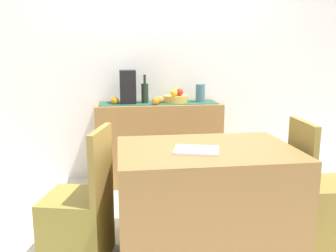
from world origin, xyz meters
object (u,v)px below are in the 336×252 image
sideboard_console (159,143)px  chair_near_window (79,222)px  fruit_bowl (176,99)px  ceramic_vase (200,93)px  dining_table (205,200)px  open_book (196,150)px  coffee_maker (128,87)px  wine_bottle (145,93)px  chair_by_corner (320,207)px

sideboard_console → chair_near_window: 1.56m
chair_near_window → fruit_bowl: bearing=58.2°
ceramic_vase → dining_table: size_ratio=0.16×
dining_table → open_book: size_ratio=4.20×
ceramic_vase → sideboard_console: bearing=180.0°
fruit_bowl → dining_table: size_ratio=0.21×
coffee_maker → ceramic_vase: 0.75m
ceramic_vase → open_book: size_ratio=0.68×
coffee_maker → wine_bottle: bearing=-0.0°
sideboard_console → chair_by_corner: bearing=-53.8°
fruit_bowl → chair_near_window: 1.76m
fruit_bowl → chair_by_corner: (0.84, -1.39, -0.62)m
wine_bottle → dining_table: bearing=-77.6°
sideboard_console → chair_near_window: size_ratio=1.43×
fruit_bowl → wine_bottle: size_ratio=0.85×
sideboard_console → chair_by_corner: chair_by_corner is taller
fruit_bowl → open_book: size_ratio=0.89×
coffee_maker → dining_table: size_ratio=0.29×
chair_near_window → chair_by_corner: (1.70, 0.00, 0.00)m
wine_bottle → ceramic_vase: wine_bottle is taller
wine_bottle → chair_near_window: 1.65m
wine_bottle → open_book: size_ratio=1.05×
coffee_maker → chair_by_corner: (1.33, -1.39, -0.75)m
chair_near_window → dining_table: bearing=0.3°
sideboard_console → dining_table: 1.40m
open_book → chair_by_corner: (0.94, 0.09, -0.48)m
sideboard_console → coffee_maker: coffee_maker is taller
wine_bottle → ceramic_vase: bearing=0.0°
sideboard_console → coffee_maker: 0.67m
sideboard_console → wine_bottle: (-0.14, -0.00, 0.53)m
ceramic_vase → chair_by_corner: bearing=-67.4°
wine_bottle → dining_table: wine_bottle is taller
fruit_bowl → dining_table: (-0.01, -1.39, -0.52)m
open_book → chair_near_window: bearing=-169.6°
sideboard_console → coffee_maker: bearing=180.0°
fruit_bowl → dining_table: 1.49m
sideboard_console → ceramic_vase: (0.44, 0.00, 0.52)m
dining_table → chair_by_corner: chair_by_corner is taller
wine_bottle → ceramic_vase: 0.58m
sideboard_console → wine_bottle: bearing=-180.0°
fruit_bowl → ceramic_vase: bearing=0.0°
ceramic_vase → chair_near_window: 1.92m
fruit_bowl → ceramic_vase: (0.26, 0.00, 0.05)m
ceramic_vase → chair_near_window: size_ratio=0.21×
chair_by_corner → fruit_bowl: bearing=121.1°
ceramic_vase → open_book: ceramic_vase is taller
fruit_bowl → wine_bottle: bearing=-180.0°
sideboard_console → dining_table: bearing=-83.2°
open_book → fruit_bowl: bearing=102.7°
open_book → chair_by_corner: 1.06m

